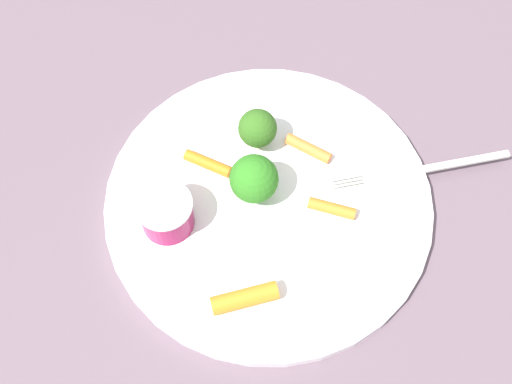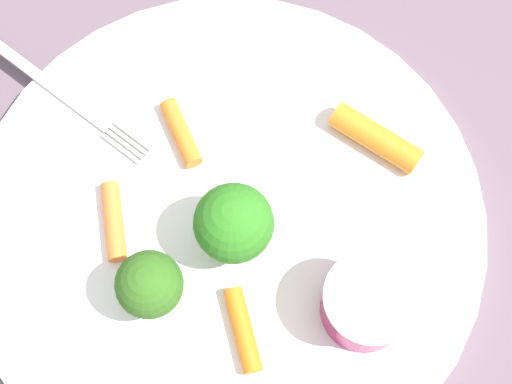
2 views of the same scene
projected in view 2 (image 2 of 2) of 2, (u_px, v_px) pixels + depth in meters
ground_plane at (227, 224)px, 0.44m from camera, size 2.40×2.40×0.00m
plate at (226, 221)px, 0.43m from camera, size 0.29×0.29×0.01m
sauce_cup at (367, 303)px, 0.39m from camera, size 0.05×0.05×0.03m
broccoli_floret_0 at (232, 224)px, 0.39m from camera, size 0.04×0.04×0.05m
broccoli_floret_1 at (149, 285)px, 0.38m from camera, size 0.03×0.03×0.04m
carrot_stick_0 at (376, 138)px, 0.43m from camera, size 0.05×0.04×0.02m
carrot_stick_1 at (181, 133)px, 0.44m from camera, size 0.04×0.01×0.01m
carrot_stick_2 at (243, 330)px, 0.40m from camera, size 0.05×0.02×0.01m
carrot_stick_3 at (114, 221)px, 0.42m from camera, size 0.05×0.02×0.01m
fork at (43, 80)px, 0.45m from camera, size 0.15×0.09×0.00m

